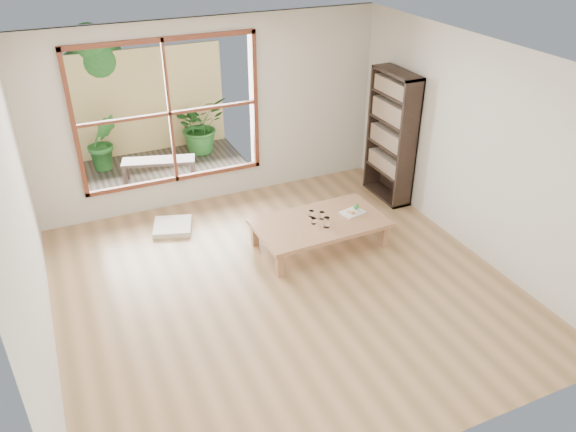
# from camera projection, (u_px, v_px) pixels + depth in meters

# --- Properties ---
(ground) EXTENTS (5.00, 5.00, 0.00)m
(ground) POSITION_uv_depth(u_px,v_px,m) (283.00, 285.00, 6.53)
(ground) COLOR tan
(ground) RESTS_ON ground
(low_table) EXTENTS (1.68, 0.98, 0.36)m
(low_table) POSITION_uv_depth(u_px,v_px,m) (320.00, 224.00, 7.13)
(low_table) COLOR #A57150
(low_table) RESTS_ON ground
(floor_cushion) EXTENTS (0.62, 0.62, 0.07)m
(floor_cushion) POSITION_uv_depth(u_px,v_px,m) (173.00, 226.00, 7.62)
(floor_cushion) COLOR white
(floor_cushion) RESTS_ON ground
(bookshelf) EXTENTS (0.30, 0.85, 1.89)m
(bookshelf) POSITION_uv_depth(u_px,v_px,m) (392.00, 137.00, 8.02)
(bookshelf) COLOR #2E1F19
(bookshelf) RESTS_ON ground
(glass_tall) EXTENTS (0.07, 0.07, 0.14)m
(glass_tall) POSITION_uv_depth(u_px,v_px,m) (327.00, 222.00, 6.94)
(glass_tall) COLOR silver
(glass_tall) RESTS_ON low_table
(glass_mid) EXTENTS (0.07, 0.07, 0.10)m
(glass_mid) POSITION_uv_depth(u_px,v_px,m) (322.00, 215.00, 7.13)
(glass_mid) COLOR silver
(glass_mid) RESTS_ON low_table
(glass_short) EXTENTS (0.07, 0.07, 0.08)m
(glass_short) POSITION_uv_depth(u_px,v_px,m) (311.00, 214.00, 7.18)
(glass_short) COLOR silver
(glass_short) RESTS_ON low_table
(glass_small) EXTENTS (0.06, 0.06, 0.07)m
(glass_small) POSITION_uv_depth(u_px,v_px,m) (314.00, 221.00, 7.03)
(glass_small) COLOR silver
(glass_small) RESTS_ON low_table
(food_tray) EXTENTS (0.33, 0.26, 0.09)m
(food_tray) POSITION_uv_depth(u_px,v_px,m) (353.00, 211.00, 7.29)
(food_tray) COLOR white
(food_tray) RESTS_ON low_table
(deck) EXTENTS (2.80, 2.00, 0.05)m
(deck) POSITION_uv_depth(u_px,v_px,m) (162.00, 174.00, 9.14)
(deck) COLOR #3E352D
(deck) RESTS_ON ground
(garden_bench) EXTENTS (1.16, 0.62, 0.35)m
(garden_bench) POSITION_uv_depth(u_px,v_px,m) (159.00, 163.00, 8.74)
(garden_bench) COLOR #2E1F19
(garden_bench) RESTS_ON deck
(bamboo_fence) EXTENTS (2.80, 0.06, 1.80)m
(bamboo_fence) POSITION_uv_depth(u_px,v_px,m) (142.00, 102.00, 9.48)
(bamboo_fence) COLOR tan
(bamboo_fence) RESTS_ON ground
(shrub_right) EXTENTS (1.10, 1.04, 0.96)m
(shrub_right) POSITION_uv_depth(u_px,v_px,m) (200.00, 125.00, 9.65)
(shrub_right) COLOR #245A21
(shrub_right) RESTS_ON deck
(shrub_left) EXTENTS (0.54, 0.45, 0.93)m
(shrub_left) POSITION_uv_depth(u_px,v_px,m) (103.00, 142.00, 9.04)
(shrub_left) COLOR #245A21
(shrub_left) RESTS_ON deck
(garden_tree) EXTENTS (1.04, 0.85, 2.22)m
(garden_tree) POSITION_uv_depth(u_px,v_px,m) (91.00, 59.00, 9.12)
(garden_tree) COLOR #4C3D2D
(garden_tree) RESTS_ON ground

